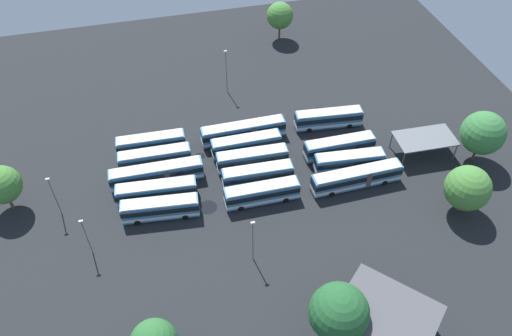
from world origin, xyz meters
TOP-DOWN VIEW (x-y plane):
  - ground_plane at (0.00, 0.00)m, footprint 111.41×111.41m
  - bus_row0_slot0 at (-16.29, -7.06)m, footprint 12.48×3.62m
  - bus_row0_slot2 at (-15.47, 0.61)m, footprint 12.30×2.57m
  - bus_row0_slot3 at (-15.75, 4.45)m, footprint 11.84×3.54m
  - bus_row0_slot4 at (-15.57, 8.26)m, footprint 15.13×2.82m
  - bus_row1_slot0 at (-0.47, -7.43)m, footprint 15.10×2.60m
  - bus_row1_slot1 at (-0.07, -3.86)m, footprint 12.10×2.55m
  - bus_row1_slot2 at (-0.24, -0.18)m, footprint 12.07×2.95m
  - bus_row1_slot3 at (-0.15, 3.76)m, footprint 11.63×2.94m
  - bus_row1_slot4 at (0.19, 7.76)m, footprint 11.87×2.62m
  - bus_row2_slot0 at (15.79, -8.19)m, footprint 11.79×2.92m
  - bus_row2_slot1 at (15.57, -4.39)m, footprint 12.09×2.81m
  - bus_row2_slot2 at (15.65, -0.59)m, footprint 15.12×2.74m
  - bus_row2_slot3 at (16.13, 3.30)m, footprint 12.71×3.49m
  - bus_row2_slot4 at (16.00, 6.96)m, footprint 11.93×3.68m
  - depot_building at (-8.92, 33.17)m, footprint 14.73×14.86m
  - maintenance_shelter at (-29.58, 3.88)m, footprint 10.32×6.09m
  - lamp_post_near_entrance at (4.23, 18.11)m, footprint 0.56×0.28m
  - lamp_post_mid_lot at (31.04, 2.52)m, footprint 0.56×0.28m
  - lamp_post_by_building at (-0.56, -22.04)m, footprint 0.56×0.28m
  - lamp_post_far_corner at (26.54, 11.35)m, footprint 0.56×0.28m
  - tree_northeast at (-2.88, 32.08)m, footprint 7.40×7.40m
  - tree_northwest at (38.43, -0.54)m, footprint 5.90×5.90m
  - tree_south_edge at (-37.40, 7.55)m, footprint 7.28×7.28m
  - tree_north_edge at (-29.07, 17.28)m, footprint 6.92×6.92m
  - tree_west_edge at (-16.26, -39.06)m, footprint 5.88×5.88m
  - puddle_near_shelter at (8.75, 6.94)m, footprint 2.91×2.91m
  - puddle_front_lane at (-16.50, -10.98)m, footprint 3.62×3.62m
  - puddle_back_corner at (7.96, -4.92)m, footprint 1.70×1.70m
  - puddle_centre_drain at (11.66, -2.56)m, footprint 2.84×2.84m

SIDE VIEW (x-z plane):
  - ground_plane at x=0.00m, z-range 0.00..0.00m
  - puddle_near_shelter at x=8.75m, z-range 0.00..0.01m
  - puddle_front_lane at x=-16.50m, z-range 0.00..0.01m
  - puddle_back_corner at x=7.96m, z-range 0.00..0.01m
  - puddle_centre_drain at x=11.66m, z-range 0.00..0.01m
  - bus_row1_slot3 at x=-0.15m, z-range 0.10..3.57m
  - bus_row0_slot3 at x=-15.75m, z-range 0.10..3.57m
  - bus_row2_slot0 at x=15.79m, z-range 0.10..3.57m
  - bus_row2_slot4 at x=16.00m, z-range 0.10..3.57m
  - bus_row1_slot4 at x=0.19m, z-range 0.10..3.57m
  - bus_row1_slot2 at x=-0.24m, z-range 0.10..3.57m
  - bus_row2_slot1 at x=15.57m, z-range 0.10..3.57m
  - bus_row1_slot1 at x=-0.07m, z-range 0.10..3.57m
  - bus_row0_slot2 at x=-15.47m, z-range 0.10..3.57m
  - bus_row0_slot0 at x=-16.29m, z-range 0.10..3.57m
  - bus_row2_slot3 at x=16.13m, z-range 0.10..3.57m
  - bus_row0_slot4 at x=-15.57m, z-range 0.10..3.57m
  - bus_row1_slot0 at x=-0.47m, z-range 0.10..3.57m
  - bus_row2_slot2 at x=15.65m, z-range 0.10..3.57m
  - depot_building at x=-8.92m, z-range 0.02..5.03m
  - maintenance_shelter at x=-29.58m, z-range 1.62..5.21m
  - lamp_post_far_corner at x=26.54m, z-range 0.41..7.70m
  - lamp_post_mid_lot at x=31.04m, z-range 0.41..8.19m
  - lamp_post_near_entrance at x=4.23m, z-range 0.41..8.66m
  - tree_north_edge at x=-29.07m, z-range 0.84..9.44m
  - lamp_post_by_building at x=-0.56m, z-range 0.42..9.88m
  - tree_northwest at x=38.43m, z-range 1.15..9.36m
  - tree_northeast at x=-2.88m, z-range 0.99..10.38m
  - tree_west_edge at x=-16.26m, z-range 1.37..10.03m
  - tree_south_edge at x=-37.40m, z-range 1.21..10.92m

